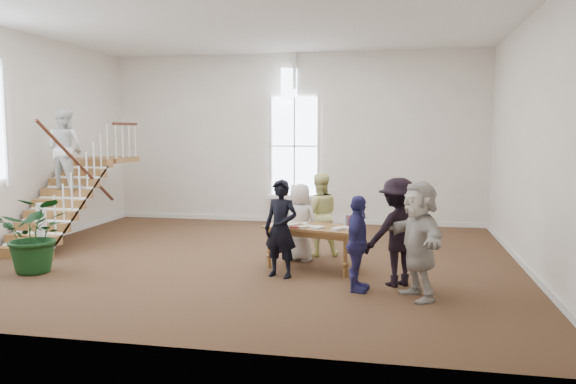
% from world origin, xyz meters
% --- Properties ---
extents(ground, '(10.00, 10.00, 0.00)m').
position_xyz_m(ground, '(0.00, 0.00, 0.00)').
color(ground, '#42241A').
rests_on(ground, ground).
extents(room_shell, '(10.49, 10.00, 10.00)m').
position_xyz_m(room_shell, '(-0.00, 4.39, 0.40)').
color(room_shell, beige).
rests_on(room_shell, ground).
extents(staircase, '(1.10, 4.10, 2.92)m').
position_xyz_m(staircase, '(-4.34, 0.75, 1.62)').
color(staircase, brown).
rests_on(staircase, ground).
extents(library_table, '(1.81, 1.24, 0.83)m').
position_xyz_m(library_table, '(1.26, -0.58, 0.69)').
color(library_table, brown).
rests_on(library_table, ground).
extents(police_officer, '(0.69, 0.55, 1.64)m').
position_xyz_m(police_officer, '(0.83, -1.22, 0.82)').
color(police_officer, black).
rests_on(police_officer, ground).
extents(elderly_woman, '(0.82, 0.64, 1.47)m').
position_xyz_m(elderly_woman, '(0.93, 0.03, 0.73)').
color(elderly_woman, silver).
rests_on(elderly_woman, ground).
extents(person_yellow, '(0.93, 0.81, 1.63)m').
position_xyz_m(person_yellow, '(1.23, 0.53, 0.82)').
color(person_yellow, '#EEEE95').
rests_on(person_yellow, ground).
extents(woman_cluster_a, '(0.46, 0.90, 1.48)m').
position_xyz_m(woman_cluster_a, '(2.15, -1.83, 0.74)').
color(woman_cluster_a, navy).
rests_on(woman_cluster_a, ground).
extents(woman_cluster_b, '(1.28, 1.14, 1.72)m').
position_xyz_m(woman_cluster_b, '(2.75, -1.38, 0.86)').
color(woman_cluster_b, black).
rests_on(woman_cluster_b, ground).
extents(woman_cluster_c, '(1.16, 1.67, 1.73)m').
position_xyz_m(woman_cluster_c, '(3.05, -2.03, 0.87)').
color(woman_cluster_c, beige).
rests_on(woman_cluster_c, ground).
extents(floor_plant, '(1.47, 1.37, 1.33)m').
position_xyz_m(floor_plant, '(-3.40, -1.74, 0.67)').
color(floor_plant, '#113715').
rests_on(floor_plant, ground).
extents(side_chair, '(0.44, 0.44, 0.89)m').
position_xyz_m(side_chair, '(2.87, 2.00, 0.49)').
color(side_chair, '#3B1910').
rests_on(side_chair, ground).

